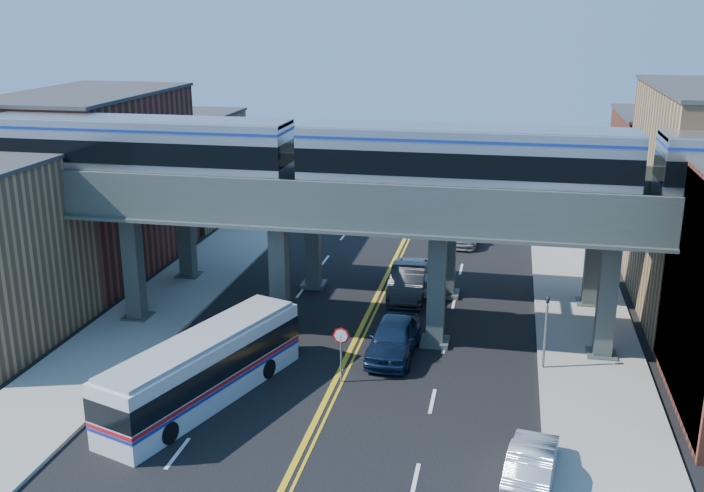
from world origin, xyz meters
The scene contains 18 objects.
ground centered at (0.00, 0.00, 0.00)m, with size 120.00×120.00×0.00m, color black.
sidewalk_west centered at (-11.50, 10.00, 0.08)m, with size 5.00×70.00×0.16m, color gray.
sidewalk_east centered at (11.50, 10.00, 0.08)m, with size 5.00×70.00×0.16m, color gray.
building_west_b centered at (-18.50, 16.00, 5.50)m, with size 8.00×14.00×11.00m, color brown.
building_west_c centered at (-18.50, 29.00, 4.00)m, with size 8.00×10.00×8.00m, color #9C7850.
building_east_c centered at (18.50, 29.00, 4.50)m, with size 8.00×10.00×9.00m, color brown.
mural_panel centered at (14.55, 4.00, 4.75)m, with size 0.10×9.50×9.50m, color teal.
elevated_viaduct_near centered at (0.00, 8.00, 6.47)m, with size 52.00×3.60×7.40m.
elevated_viaduct_far centered at (0.00, 15.00, 6.47)m, with size 52.00×3.60×7.40m.
transit_train centered at (5.10, 8.00, 9.30)m, with size 48.10×3.02×3.52m.
stop_sign centered at (0.30, 3.00, 1.76)m, with size 0.76×0.09×2.63m.
traffic_signal centered at (9.20, 6.00, 2.30)m, with size 0.15×0.18×4.10m.
transit_bus centered at (-5.05, 0.23, 1.43)m, with size 5.72×10.99×2.78m.
car_lane_a centered at (2.17, 6.27, 0.91)m, with size 2.14×5.32×1.81m, color #0F1D38.
car_lane_b centered at (1.80, 14.26, 0.92)m, with size 1.95×5.60×1.84m, color #27272A.
car_lane_c centered at (1.80, 16.05, 0.76)m, with size 2.51×5.44×1.51m, color white.
car_lane_d centered at (4.43, 26.06, 0.73)m, with size 2.05×5.05×1.47m, color #ACACB1.
car_parked_curb centered at (8.50, -3.27, 0.75)m, with size 1.58×4.53×1.49m, color #BBBAC0.
Camera 1 is at (7.11, -28.14, 16.09)m, focal length 40.00 mm.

